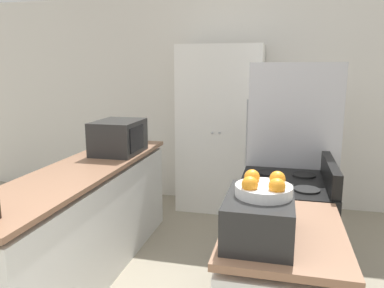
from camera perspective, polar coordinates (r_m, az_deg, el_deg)
wall_back at (r=4.78m, az=4.42°, el=6.55°), size 7.00×0.06×2.60m
counter_left at (r=3.29m, az=-16.19°, el=-11.59°), size 0.60×2.46×0.92m
pantry_cabinet at (r=4.51m, az=4.27°, el=2.25°), size 0.98×0.54×1.97m
stove at (r=2.91m, az=13.76°, el=-14.10°), size 0.66×0.74×1.08m
refrigerator at (r=3.52m, az=14.83°, el=-2.58°), size 0.76×0.75×1.75m
microwave at (r=3.57m, az=-11.12°, el=1.06°), size 0.40×0.51×0.31m
toaster_oven at (r=1.80m, az=10.13°, el=-10.92°), size 0.32×0.45×0.21m
fruit_bowl at (r=1.76m, az=10.87°, el=-6.54°), size 0.26×0.26×0.10m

